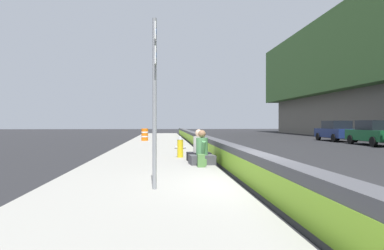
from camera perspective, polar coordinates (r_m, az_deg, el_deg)
The scene contains 11 objects.
ground_plane at distance 8.41m, azimuth 10.46°, elevation -10.20°, with size 160.00×160.00×0.00m, color #232326.
sidewalk_strip at distance 8.14m, azimuth -8.17°, elevation -10.05°, with size 80.00×4.40×0.14m, color gray.
jersey_barrier at distance 8.34m, azimuth 10.44°, elevation -7.33°, with size 76.00×0.45×0.85m.
route_sign_post at distance 7.59m, azimuth -5.96°, elevation 5.43°, with size 0.44×0.09×3.60m.
fire_hydrant at distance 14.45m, azimuth -1.89°, elevation -3.41°, with size 0.26×0.46×0.88m.
seated_person_foreground at distance 12.07m, azimuth 1.60°, elevation -4.57°, with size 0.78×0.89×1.15m.
seated_person_middle at distance 13.13m, azimuth 1.08°, elevation -4.17°, with size 0.76×0.87×1.16m.
backpack at distance 11.38m, azimuth 1.51°, elevation -5.72°, with size 0.32×0.28×0.40m.
construction_barrel at distance 27.99m, azimuth -7.55°, elevation -1.53°, with size 0.54×0.54×0.95m.
parked_car_fourth at distance 27.16m, azimuth 27.03°, elevation -1.11°, with size 4.54×2.02×1.71m.
parked_car_midline at distance 32.01m, azimuth 21.98°, elevation -0.88°, with size 4.50×1.95×1.71m.
Camera 1 is at (-7.99, 2.14, 1.54)m, focal length 33.45 mm.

